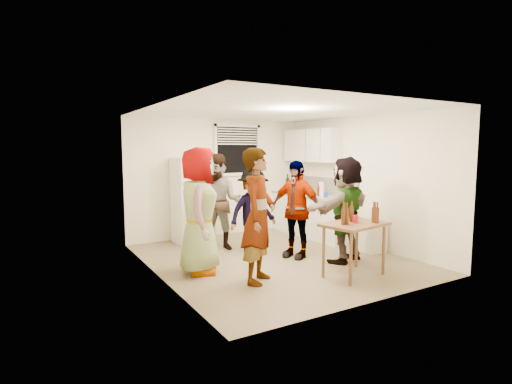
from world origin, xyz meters
TOP-DOWN VIEW (x-y plane):
  - room at (0.00, 0.00)m, footprint 4.00×4.50m
  - window at (0.45, 2.21)m, footprint 1.12×0.10m
  - refrigerator at (-0.75, 1.88)m, footprint 0.70×0.70m
  - counter_lower at (1.70, 1.15)m, footprint 0.60×2.20m
  - countertop at (1.70, 1.15)m, footprint 0.64×2.22m
  - backsplash at (1.99, 1.15)m, footprint 0.03×2.20m
  - upper_cabinets at (1.83, 1.35)m, footprint 0.34×1.60m
  - kettle at (1.65, 1.56)m, footprint 0.26×0.23m
  - paper_towel at (1.68, 0.83)m, footprint 0.13×0.13m
  - wine_bottle at (1.75, 2.14)m, footprint 0.07×0.07m
  - beer_bottle_counter at (1.60, 0.82)m, footprint 0.05×0.05m
  - blue_cup at (1.59, 0.58)m, footprint 0.08×0.08m
  - picture_frame at (1.92, 1.76)m, footprint 0.02×0.18m
  - trash_bin at (1.80, -0.52)m, footprint 0.42×0.42m
  - serving_table at (0.50, -1.37)m, footprint 1.03×0.78m
  - beer_bottle_table at (0.40, -1.25)m, footprint 0.06×0.06m
  - red_cup at (0.50, -1.38)m, footprint 0.08×0.08m
  - guest_grey at (-1.40, -0.05)m, footprint 2.12×1.64m
  - guest_stripe at (-0.85, -0.88)m, footprint 1.78×1.86m
  - guest_back_left at (-0.54, 1.07)m, footprint 1.85×1.90m
  - guest_back_right at (-0.13, 0.53)m, footprint 1.16×1.63m
  - guest_black at (0.37, -0.08)m, footprint 1.94×1.58m
  - guest_orange at (0.94, -0.71)m, footprint 2.07×2.16m

SIDE VIEW (x-z plane):
  - room at x=0.00m, z-range -1.25..1.25m
  - serving_table at x=0.50m, z-range -0.40..0.40m
  - guest_grey at x=-1.40m, z-range -0.30..0.30m
  - guest_stripe at x=-0.85m, z-range -0.23..0.23m
  - guest_back_left at x=-0.54m, z-range -0.34..0.34m
  - guest_back_right at x=-0.13m, z-range -0.28..0.28m
  - guest_black at x=0.37m, z-range -0.21..0.21m
  - guest_orange at x=0.94m, z-range -0.26..0.26m
  - trash_bin at x=1.80m, z-range -0.02..0.52m
  - counter_lower at x=1.70m, z-range 0.00..0.86m
  - beer_bottle_table at x=0.40m, z-range 0.69..0.91m
  - red_cup at x=0.50m, z-range 0.74..0.85m
  - refrigerator at x=-0.75m, z-range 0.00..1.70m
  - countertop at x=1.70m, z-range 0.86..0.90m
  - kettle at x=1.65m, z-range 0.81..0.99m
  - paper_towel at x=1.68m, z-range 0.76..1.04m
  - beer_bottle_counter at x=1.60m, z-range 0.80..1.00m
  - blue_cup at x=1.59m, z-range 0.84..0.96m
  - wine_bottle at x=1.75m, z-range 0.75..1.05m
  - picture_frame at x=1.92m, z-range 0.90..1.05m
  - backsplash at x=1.99m, z-range 0.90..1.26m
  - window at x=0.45m, z-range 1.32..2.38m
  - upper_cabinets at x=1.83m, z-range 1.60..2.30m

